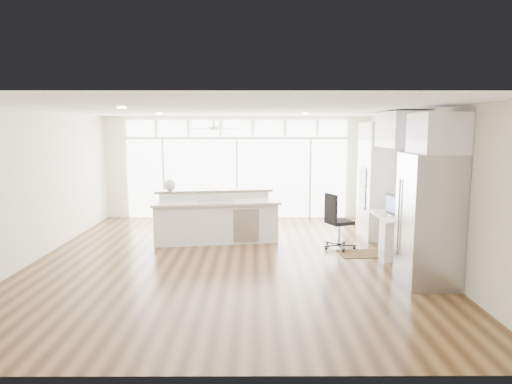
{
  "coord_description": "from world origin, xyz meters",
  "views": [
    {
      "loc": [
        0.47,
        -8.11,
        2.37
      ],
      "look_at": [
        0.5,
        0.6,
        1.16
      ],
      "focal_mm": 32.0,
      "sensor_mm": 36.0,
      "label": 1
    }
  ],
  "objects": [
    {
      "name": "transom_row",
      "position": [
        0.0,
        3.94,
        2.38
      ],
      "size": [
        5.9,
        0.06,
        0.4
      ],
      "primitive_type": "cube",
      "color": "white",
      "rests_on": "wall_back"
    },
    {
      "name": "wall_left",
      "position": [
        -3.5,
        0.0,
        1.35
      ],
      "size": [
        0.04,
        8.0,
        2.7
      ],
      "primitive_type": "cube",
      "color": "#EDE7CD",
      "rests_on": "floor"
    },
    {
      "name": "fridge_cabinet",
      "position": [
        3.17,
        -1.35,
        2.3
      ],
      "size": [
        0.64,
        0.9,
        0.6
      ],
      "primitive_type": "cube",
      "color": "white",
      "rests_on": "wall_right"
    },
    {
      "name": "desk_window",
      "position": [
        3.46,
        0.3,
        1.55
      ],
      "size": [
        0.04,
        0.85,
        0.85
      ],
      "primitive_type": "cube",
      "color": "white",
      "rests_on": "wall_right"
    },
    {
      "name": "wall_right",
      "position": [
        3.5,
        0.0,
        1.35
      ],
      "size": [
        0.04,
        8.0,
        2.7
      ],
      "primitive_type": "cube",
      "color": "#EDE7CD",
      "rests_on": "floor"
    },
    {
      "name": "upper_cabinets",
      "position": [
        3.17,
        0.3,
        2.35
      ],
      "size": [
        0.64,
        1.3,
        0.64
      ],
      "primitive_type": "cube",
      "color": "white",
      "rests_on": "wall_right"
    },
    {
      "name": "keyboard",
      "position": [
        2.88,
        0.3,
        0.77
      ],
      "size": [
        0.13,
        0.3,
        0.01
      ],
      "primitive_type": "cube",
      "rotation": [
        0.0,
        0.0,
        0.06
      ],
      "color": "silver",
      "rests_on": "desk_nook"
    },
    {
      "name": "potted_plant",
      "position": [
        3.17,
        1.8,
        2.61
      ],
      "size": [
        0.29,
        0.31,
        0.22
      ],
      "primitive_type": "imported",
      "rotation": [
        0.0,
        0.0,
        -0.12
      ],
      "color": "#244F22",
      "rests_on": "oven_cabinet"
    },
    {
      "name": "refrigerator",
      "position": [
        3.11,
        -1.35,
        1.0
      ],
      "size": [
        0.76,
        0.9,
        2.0
      ],
      "primitive_type": "cube",
      "color": "#A5A4A9",
      "rests_on": "floor"
    },
    {
      "name": "wall_front",
      "position": [
        0.0,
        -4.0,
        1.35
      ],
      "size": [
        7.0,
        0.04,
        2.7
      ],
      "primitive_type": "cube",
      "color": "#EDE7CD",
      "rests_on": "floor"
    },
    {
      "name": "wall_back",
      "position": [
        0.0,
        4.0,
        1.35
      ],
      "size": [
        7.0,
        0.04,
        2.7
      ],
      "primitive_type": "cube",
      "color": "#EDE7CD",
      "rests_on": "floor"
    },
    {
      "name": "rug",
      "position": [
        2.51,
        0.33,
        0.01
      ],
      "size": [
        0.9,
        0.68,
        0.01
      ],
      "primitive_type": "cube",
      "rotation": [
        0.0,
        0.0,
        0.08
      ],
      "color": "#342110",
      "rests_on": "floor"
    },
    {
      "name": "recessed_lights",
      "position": [
        0.0,
        0.2,
        2.68
      ],
      "size": [
        3.4,
        3.0,
        0.02
      ],
      "primitive_type": "cube",
      "color": "white",
      "rests_on": "ceiling"
    },
    {
      "name": "framed_photos",
      "position": [
        3.46,
        0.92,
        1.4
      ],
      "size": [
        0.06,
        0.22,
        0.8
      ],
      "primitive_type": "cube",
      "color": "black",
      "rests_on": "wall_right"
    },
    {
      "name": "kitchen_island",
      "position": [
        -0.34,
        1.3,
        0.53
      ],
      "size": [
        2.77,
        1.38,
        1.05
      ],
      "primitive_type": "cube",
      "rotation": [
        0.0,
        0.0,
        0.15
      ],
      "color": "white",
      "rests_on": "floor"
    },
    {
      "name": "desk_nook",
      "position": [
        3.13,
        0.3,
        0.38
      ],
      "size": [
        0.72,
        1.3,
        0.76
      ],
      "primitive_type": "cube",
      "color": "white",
      "rests_on": "floor"
    },
    {
      "name": "fishbowl",
      "position": [
        -1.34,
        1.55,
        1.18
      ],
      "size": [
        0.33,
        0.33,
        0.26
      ],
      "primitive_type": "sphere",
      "rotation": [
        0.0,
        0.0,
        0.32
      ],
      "color": "silver",
      "rests_on": "kitchen_island"
    },
    {
      "name": "oven_cabinet",
      "position": [
        3.17,
        1.8,
        1.25
      ],
      "size": [
        0.64,
        1.2,
        2.5
      ],
      "primitive_type": "cube",
      "color": "white",
      "rests_on": "floor"
    },
    {
      "name": "glass_wall",
      "position": [
        0.0,
        3.94,
        1.05
      ],
      "size": [
        5.8,
        0.06,
        2.08
      ],
      "primitive_type": "cube",
      "color": "white",
      "rests_on": "wall_back"
    },
    {
      "name": "office_chair",
      "position": [
        2.15,
        0.73,
        0.55
      ],
      "size": [
        0.73,
        0.71,
        1.1
      ],
      "primitive_type": "cube",
      "rotation": [
        0.0,
        0.0,
        0.4
      ],
      "color": "black",
      "rests_on": "floor"
    },
    {
      "name": "ceiling_fan",
      "position": [
        -0.5,
        2.8,
        2.48
      ],
      "size": [
        1.16,
        1.16,
        0.32
      ],
      "primitive_type": "cube",
      "color": "silver",
      "rests_on": "ceiling"
    },
    {
      "name": "monitor",
      "position": [
        3.05,
        0.3,
        0.97
      ],
      "size": [
        0.16,
        0.5,
        0.41
      ],
      "primitive_type": "cube",
      "rotation": [
        0.0,
        0.0,
        0.17
      ],
      "color": "black",
      "rests_on": "desk_nook"
    },
    {
      "name": "ceiling",
      "position": [
        0.0,
        0.0,
        2.7
      ],
      "size": [
        7.0,
        8.0,
        0.02
      ],
      "primitive_type": "cube",
      "color": "white",
      "rests_on": "wall_back"
    },
    {
      "name": "floor",
      "position": [
        0.0,
        0.0,
        -0.01
      ],
      "size": [
        7.0,
        8.0,
        0.02
      ],
      "primitive_type": "cube",
      "color": "#432914",
      "rests_on": "ground"
    }
  ]
}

